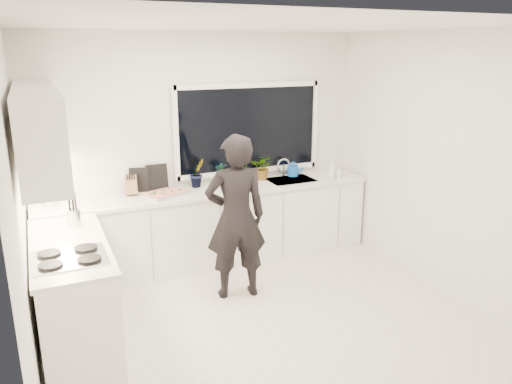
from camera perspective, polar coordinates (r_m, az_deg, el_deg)
name	(u,v)px	position (r m, az deg, el deg)	size (l,w,h in m)	color
floor	(264,318)	(4.99, 0.87, -14.24)	(4.00, 3.50, 0.02)	beige
wall_back	(202,148)	(6.06, -6.18, 4.99)	(4.00, 0.02, 2.70)	white
wall_left	(17,213)	(4.07, -25.65, -2.14)	(0.02, 3.50, 2.70)	white
wall_right	(437,163)	(5.59, 19.96, 3.17)	(0.02, 3.50, 2.70)	white
ceiling	(265,23)	(4.31, 1.03, 18.76)	(4.00, 3.50, 0.02)	white
window	(249,129)	(6.20, -0.82, 7.22)	(1.80, 0.02, 1.00)	black
base_cabinets_back	(213,227)	(6.02, -4.99, -4.06)	(3.92, 0.58, 0.88)	white
base_cabinets_left	(74,295)	(4.73, -20.08, -10.95)	(0.58, 1.60, 0.88)	white
countertop_back	(212,191)	(5.87, -5.07, 0.13)	(3.94, 0.62, 0.04)	silver
countertop_left	(69,246)	(4.54, -20.64, -5.76)	(0.62, 1.60, 0.04)	silver
upper_cabinets	(38,129)	(4.64, -23.61, 6.58)	(0.34, 2.10, 0.70)	white
sink	(291,183)	(6.29, 3.97, 0.98)	(0.58, 0.42, 0.14)	silver
faucet	(283,168)	(6.42, 3.16, 2.79)	(0.03, 0.03, 0.22)	silver
stovetop	(69,257)	(4.20, -20.59, -7.02)	(0.56, 0.48, 0.03)	black
person	(236,217)	(5.06, -2.32, -2.93)	(0.63, 0.41, 1.72)	black
pizza_tray	(166,194)	(5.69, -10.25, -0.21)	(0.47, 0.35, 0.03)	silver
pizza	(166,192)	(5.68, -10.25, -0.05)	(0.43, 0.31, 0.01)	#C4401A
watering_can	(293,171)	(6.45, 4.24, 2.42)	(0.14, 0.14, 0.13)	blue
paper_towel_roll	(50,193)	(5.64, -22.49, -0.15)	(0.11, 0.11, 0.26)	white
knife_block	(131,185)	(5.76, -14.09, 0.73)	(0.13, 0.10, 0.22)	#9B7748
utensil_crock	(74,217)	(4.94, -20.12, -2.73)	(0.13, 0.13, 0.16)	#B3B3B7
picture_frame_large	(139,180)	(5.86, -13.20, 1.37)	(0.22, 0.02, 0.28)	black
picture_frame_small	(157,177)	(5.90, -11.26, 1.69)	(0.25, 0.02, 0.30)	black
herb_plants	(242,169)	(6.13, -1.66, 2.63)	(1.15, 0.36, 0.34)	#26662D
soap_bottles	(334,168)	(6.39, 8.90, 2.68)	(0.22, 0.14, 0.28)	#D8BF66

